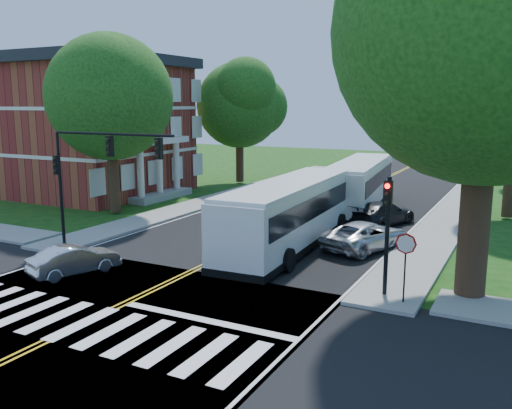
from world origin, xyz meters
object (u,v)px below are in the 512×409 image
Objects in this scene: signal_nw at (93,163)px; hatchback at (75,260)px; bus_follow at (359,184)px; signal_ne at (387,220)px; dark_sedan at (383,213)px; bus_lead at (290,213)px; suv at (366,235)px.

hatchback is at bearing -61.84° from signal_nw.
signal_ne is at bearing 103.26° from bus_follow.
dark_sedan is at bearing 104.70° from signal_ne.
bus_lead is 2.68× the size of dark_sedan.
bus_lead reaches higher than bus_follow.
signal_ne is at bearing -145.83° from hatchback.
signal_nw is 13.68m from suv.
dark_sedan is (10.84, 12.28, -3.66)m from signal_nw.
bus_lead is at bearing 82.84° from bus_follow.
signal_nw is at bearing -41.88° from hatchback.
bus_follow reaches higher than dark_sedan.
suv is (3.39, -10.07, -1.04)m from bus_follow.
signal_ne is 17.58m from bus_follow.
signal_ne is 1.17× the size of hatchback.
signal_ne reaches higher than bus_follow.
hatchback is 0.74× the size of suv.
hatchback is at bearing 65.30° from bus_follow.
hatchback is at bearing 49.89° from bus_lead.
signal_ne is at bearing 131.72° from suv.
signal_nw reaches higher than dark_sedan.
signal_nw reaches higher than bus_follow.
signal_ne is 7.28m from suv.
dark_sedan is at bearing 116.17° from bus_follow.
hatchback is 0.77× the size of dark_sedan.
dark_sedan is at bearing -114.35° from bus_lead.
dark_sedan is at bearing -63.43° from suv.
bus_lead is 11.39m from bus_follow.
signal_ne is (14.06, 0.01, -1.41)m from signal_nw.
hatchback is (-6.32, -8.25, -1.14)m from bus_lead.
signal_nw is 0.55× the size of bus_follow.
dark_sedan is (-3.22, 12.27, -2.25)m from signal_ne.
bus_lead is 10.45m from hatchback.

